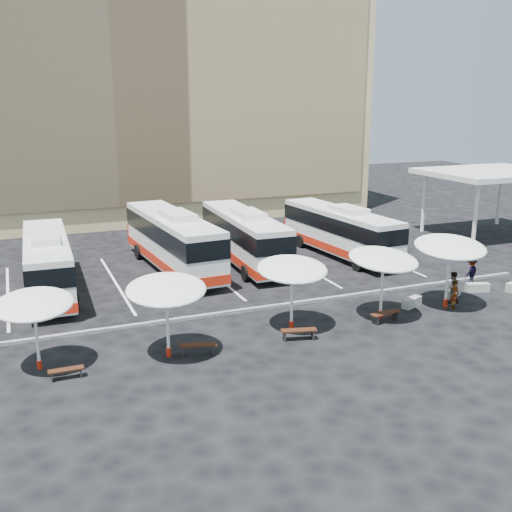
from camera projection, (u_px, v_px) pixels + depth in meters
name	position (u px, v px, depth m)	size (l,w,h in m)	color
ground	(260.00, 313.00, 30.75)	(120.00, 120.00, 0.00)	black
sandstone_building	(130.00, 77.00, 56.06)	(42.00, 18.25, 29.60)	tan
service_canopy	(492.00, 175.00, 47.25)	(10.00, 8.00, 5.20)	silver
curb_divider	(256.00, 309.00, 31.18)	(34.00, 0.25, 0.15)	black
bay_lines	(212.00, 272.00, 37.91)	(24.15, 12.00, 0.01)	white
bus_0	(47.00, 261.00, 33.58)	(2.87, 11.27, 3.55)	silver
bus_1	(173.00, 239.00, 38.08)	(3.54, 12.57, 3.94)	silver
bus_2	(244.00, 235.00, 39.60)	(3.07, 11.81, 3.72)	silver
bus_3	(340.00, 230.00, 41.55)	(3.37, 11.53, 3.61)	silver
sunshade_0	(34.00, 305.00, 23.69)	(3.53, 3.57, 3.26)	silver
sunshade_1	(166.00, 290.00, 24.82)	(3.92, 3.95, 3.51)	silver
sunshade_2	(292.00, 269.00, 27.90)	(3.73, 3.76, 3.48)	silver
sunshade_3	(383.00, 260.00, 29.26)	(4.07, 4.10, 3.58)	silver
sunshade_4	(450.00, 247.00, 30.85)	(4.44, 4.47, 3.82)	silver
wood_bench_0	(66.00, 371.00, 23.44)	(1.36, 0.37, 0.42)	black
wood_bench_1	(198.00, 347.00, 25.62)	(1.66, 0.84, 0.49)	black
wood_bench_2	(299.00, 332.00, 27.23)	(1.69, 0.82, 0.50)	black
wood_bench_3	(386.00, 315.00, 29.40)	(1.68, 0.68, 0.50)	black
conc_bench_0	(412.00, 302.00, 31.62)	(1.30, 0.43, 0.49)	gray
conc_bench_1	(453.00, 293.00, 33.21)	(1.10, 0.37, 0.41)	gray
conc_bench_2	(477.00, 287.00, 34.11)	(1.31, 0.44, 0.49)	gray
passenger_0	(455.00, 295.00, 31.14)	(0.56, 0.37, 1.54)	black
passenger_1	(452.00, 287.00, 32.06)	(0.85, 0.66, 1.74)	black
passenger_3	(471.00, 272.00, 35.09)	(1.09, 0.63, 1.69)	black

